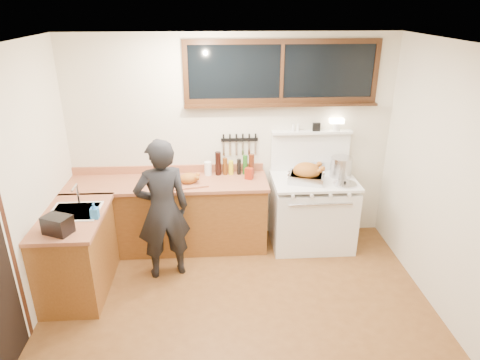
{
  "coord_description": "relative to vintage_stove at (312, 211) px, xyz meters",
  "views": [
    {
      "loc": [
        -0.22,
        -3.35,
        2.93
      ],
      "look_at": [
        0.05,
        0.85,
        1.15
      ],
      "focal_mm": 32.0,
      "sensor_mm": 36.0,
      "label": 1
    }
  ],
  "objects": [
    {
      "name": "ground_plane",
      "position": [
        -1.0,
        -1.41,
        -0.48
      ],
      "size": [
        4.0,
        3.5,
        0.02
      ],
      "primitive_type": "cube",
      "color": "brown"
    },
    {
      "name": "room_shell",
      "position": [
        -1.0,
        -1.41,
        1.18
      ],
      "size": [
        4.1,
        3.6,
        2.65
      ],
      "color": "beige",
      "rests_on": "ground"
    },
    {
      "name": "counter_back",
      "position": [
        -1.8,
        0.04,
        -0.01
      ],
      "size": [
        2.44,
        0.64,
        1.0
      ],
      "color": "brown",
      "rests_on": "ground"
    },
    {
      "name": "counter_left",
      "position": [
        -2.7,
        -0.79,
        -0.02
      ],
      "size": [
        0.64,
        1.09,
        0.9
      ],
      "color": "brown",
      "rests_on": "ground"
    },
    {
      "name": "sink_unit",
      "position": [
        -2.68,
        -0.71,
        0.38
      ],
      "size": [
        0.5,
        0.45,
        0.37
      ],
      "color": "white",
      "rests_on": "counter_left"
    },
    {
      "name": "vintage_stove",
      "position": [
        0.0,
        0.0,
        0.0
      ],
      "size": [
        1.02,
        0.74,
        1.58
      ],
      "color": "white",
      "rests_on": "ground"
    },
    {
      "name": "back_window",
      "position": [
        -0.4,
        0.31,
        1.6
      ],
      "size": [
        2.32,
        0.13,
        0.77
      ],
      "color": "black",
      "rests_on": "room_shell"
    },
    {
      "name": "knife_strip",
      "position": [
        -0.9,
        0.32,
        0.84
      ],
      "size": [
        0.46,
        0.03,
        0.28
      ],
      "color": "black",
      "rests_on": "room_shell"
    },
    {
      "name": "man",
      "position": [
        -1.8,
        -0.56,
        0.35
      ],
      "size": [
        0.68,
        0.54,
        1.63
      ],
      "color": "black",
      "rests_on": "ground"
    },
    {
      "name": "soap_bottle",
      "position": [
        -2.43,
        -0.86,
        0.52
      ],
      "size": [
        0.08,
        0.08,
        0.17
      ],
      "color": "#297ACD",
      "rests_on": "counter_left"
    },
    {
      "name": "toaster",
      "position": [
        -2.7,
        -1.14,
        0.52
      ],
      "size": [
        0.3,
        0.26,
        0.17
      ],
      "color": "black",
      "rests_on": "counter_left"
    },
    {
      "name": "cutting_board",
      "position": [
        -1.52,
        -0.06,
        0.49
      ],
      "size": [
        0.47,
        0.39,
        0.14
      ],
      "color": "#A46041",
      "rests_on": "counter_back"
    },
    {
      "name": "roast_turkey",
      "position": [
        -0.12,
        -0.07,
        0.53
      ],
      "size": [
        0.49,
        0.42,
        0.24
      ],
      "color": "silver",
      "rests_on": "vintage_stove"
    },
    {
      "name": "stockpot",
      "position": [
        0.34,
        0.07,
        0.56
      ],
      "size": [
        0.35,
        0.35,
        0.25
      ],
      "color": "silver",
      "rests_on": "vintage_stove"
    },
    {
      "name": "saucepan",
      "position": [
        0.1,
        0.28,
        0.49
      ],
      "size": [
        0.2,
        0.29,
        0.12
      ],
      "color": "silver",
      "rests_on": "vintage_stove"
    },
    {
      "name": "pot_lid",
      "position": [
        0.32,
        -0.2,
        0.45
      ],
      "size": [
        0.29,
        0.29,
        0.04
      ],
      "color": "silver",
      "rests_on": "vintage_stove"
    },
    {
      "name": "coffee_tin",
      "position": [
        -0.8,
        0.06,
        0.5
      ],
      "size": [
        0.11,
        0.11,
        0.14
      ],
      "color": "maroon",
      "rests_on": "counter_back"
    },
    {
      "name": "pitcher",
      "position": [
        -1.3,
        0.22,
        0.52
      ],
      "size": [
        0.1,
        0.1,
        0.17
      ],
      "color": "white",
      "rests_on": "counter_back"
    },
    {
      "name": "bottle_cluster",
      "position": [
        -0.97,
        0.22,
        0.56
      ],
      "size": [
        0.49,
        0.07,
        0.3
      ],
      "color": "black",
      "rests_on": "counter_back"
    }
  ]
}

